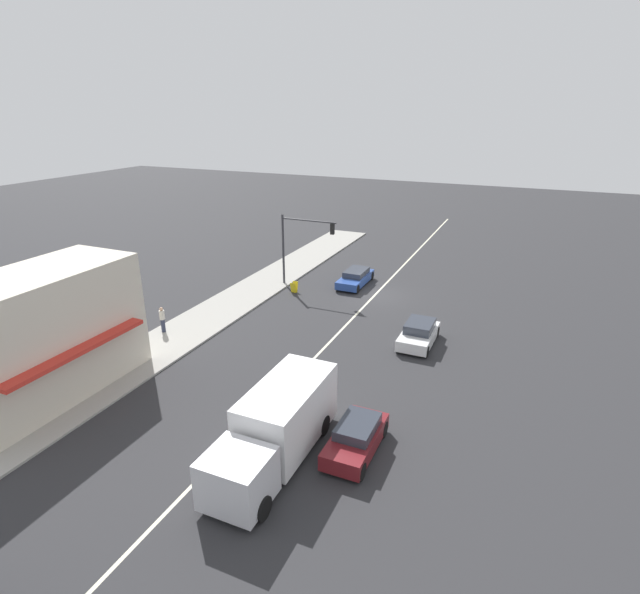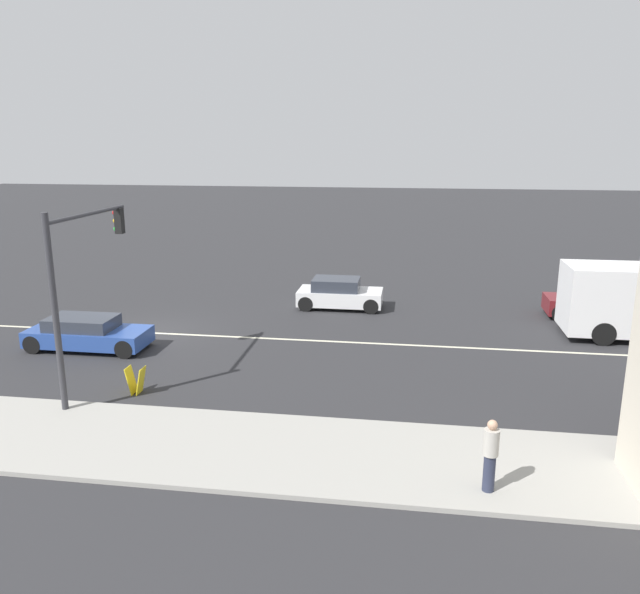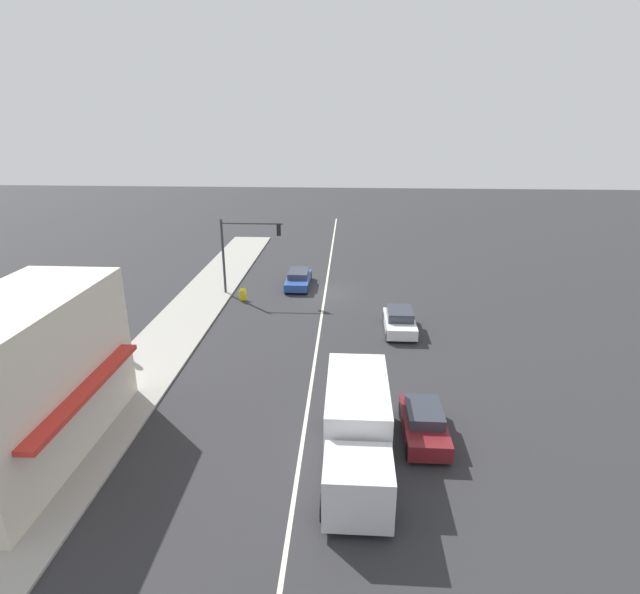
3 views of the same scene
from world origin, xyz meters
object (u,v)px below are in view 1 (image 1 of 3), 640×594
(sedan_maroon, at_px, (356,438))
(coupe_blue, at_px, (355,278))
(delivery_truck, at_px, (277,426))
(warning_aframe_sign, at_px, (294,287))
(van_white, at_px, (419,334))
(traffic_signal_main, at_px, (299,239))
(pedestrian, at_px, (162,319))

(sedan_maroon, distance_m, coupe_blue, 20.93)
(delivery_truck, height_order, coupe_blue, delivery_truck)
(warning_aframe_sign, relative_size, coupe_blue, 0.19)
(van_white, height_order, coupe_blue, van_white)
(sedan_maroon, bearing_deg, warning_aframe_sign, -55.72)
(traffic_signal_main, height_order, sedan_maroon, traffic_signal_main)
(pedestrian, relative_size, delivery_truck, 0.22)
(traffic_signal_main, xyz_separation_m, warning_aframe_sign, (-0.19, 1.42, -3.47))
(van_white, distance_m, coupe_blue, 11.20)
(traffic_signal_main, height_order, van_white, traffic_signal_main)
(traffic_signal_main, distance_m, coupe_blue, 5.57)
(delivery_truck, xyz_separation_m, van_white, (-2.80, -12.70, -0.80))
(traffic_signal_main, bearing_deg, pedestrian, 70.69)
(traffic_signal_main, relative_size, coupe_blue, 1.26)
(van_white, bearing_deg, traffic_signal_main, -29.86)
(pedestrian, height_order, warning_aframe_sign, pedestrian)
(pedestrian, relative_size, van_white, 0.43)
(traffic_signal_main, bearing_deg, coupe_blue, -150.83)
(warning_aframe_sign, height_order, coupe_blue, coupe_blue)
(van_white, bearing_deg, coupe_blue, -49.99)
(traffic_signal_main, relative_size, delivery_truck, 0.75)
(warning_aframe_sign, bearing_deg, sedan_maroon, 124.28)
(coupe_blue, bearing_deg, pedestrian, 59.83)
(pedestrian, distance_m, van_white, 15.99)
(pedestrian, distance_m, coupe_blue, 15.83)
(traffic_signal_main, distance_m, pedestrian, 12.51)
(warning_aframe_sign, bearing_deg, coupe_blue, -135.91)
(traffic_signal_main, distance_m, van_white, 13.23)
(coupe_blue, bearing_deg, warning_aframe_sign, 44.09)
(delivery_truck, distance_m, van_white, 13.03)
(sedan_maroon, bearing_deg, coupe_blue, -69.88)
(delivery_truck, bearing_deg, traffic_signal_main, -66.43)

